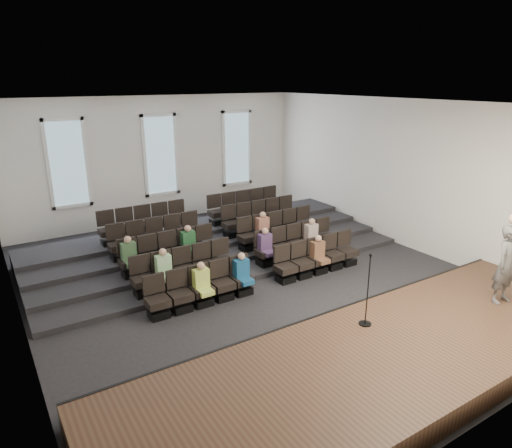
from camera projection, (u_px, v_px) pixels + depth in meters
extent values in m
plane|color=black|center=(253.00, 280.00, 13.33)|extent=(14.00, 14.00, 0.00)
cube|color=white|center=(253.00, 103.00, 11.80)|extent=(12.00, 14.00, 0.02)
cube|color=white|center=(160.00, 160.00, 18.21)|extent=(12.00, 0.04, 5.00)
cube|color=white|center=(498.00, 295.00, 6.92)|extent=(12.00, 0.04, 5.00)
cube|color=white|center=(8.00, 236.00, 9.50)|extent=(0.04, 14.00, 5.00)
cube|color=white|center=(402.00, 174.00, 15.63)|extent=(0.04, 14.00, 5.00)
cube|color=#442F1D|center=(388.00, 359.00, 9.15)|extent=(11.80, 3.60, 0.50)
cube|color=black|center=(329.00, 321.00, 10.58)|extent=(11.80, 0.06, 0.52)
cube|color=black|center=(216.00, 253.00, 15.18)|extent=(11.80, 4.80, 0.15)
cube|color=black|center=(209.00, 246.00, 15.58)|extent=(11.80, 3.75, 0.30)
cube|color=black|center=(202.00, 240.00, 15.98)|extent=(11.80, 2.70, 0.45)
cube|color=black|center=(196.00, 233.00, 16.38)|extent=(11.80, 1.65, 0.60)
cube|color=black|center=(159.00, 313.00, 11.23)|extent=(0.47, 0.43, 0.20)
cube|color=black|center=(158.00, 302.00, 11.13)|extent=(0.55, 0.50, 0.19)
cube|color=black|center=(154.00, 284.00, 11.18)|extent=(0.55, 0.08, 0.50)
cube|color=black|center=(181.00, 307.00, 11.53)|extent=(0.47, 0.43, 0.20)
cube|color=black|center=(181.00, 296.00, 11.44)|extent=(0.55, 0.50, 0.19)
cube|color=black|center=(176.00, 278.00, 11.48)|extent=(0.55, 0.08, 0.50)
cube|color=black|center=(203.00, 301.00, 11.84)|extent=(0.47, 0.43, 0.20)
cube|color=black|center=(202.00, 290.00, 11.74)|extent=(0.55, 0.50, 0.19)
cube|color=black|center=(198.00, 273.00, 11.79)|extent=(0.55, 0.08, 0.50)
cube|color=black|center=(223.00, 296.00, 12.14)|extent=(0.47, 0.43, 0.20)
cube|color=black|center=(223.00, 285.00, 12.05)|extent=(0.55, 0.50, 0.19)
cube|color=black|center=(219.00, 268.00, 12.09)|extent=(0.55, 0.08, 0.50)
cube|color=black|center=(242.00, 290.00, 12.45)|extent=(0.47, 0.43, 0.20)
cube|color=black|center=(242.00, 280.00, 12.35)|extent=(0.55, 0.50, 0.19)
cube|color=black|center=(238.00, 263.00, 12.40)|extent=(0.55, 0.08, 0.50)
cube|color=black|center=(285.00, 278.00, 13.19)|extent=(0.47, 0.43, 0.20)
cube|color=black|center=(286.00, 269.00, 13.09)|extent=(0.55, 0.50, 0.19)
cube|color=black|center=(282.00, 253.00, 13.14)|extent=(0.55, 0.08, 0.50)
cube|color=black|center=(302.00, 274.00, 13.49)|extent=(0.47, 0.43, 0.20)
cube|color=black|center=(302.00, 264.00, 13.40)|extent=(0.55, 0.50, 0.19)
cube|color=black|center=(298.00, 249.00, 13.44)|extent=(0.55, 0.08, 0.50)
cube|color=black|center=(318.00, 269.00, 13.80)|extent=(0.47, 0.43, 0.20)
cube|color=black|center=(318.00, 260.00, 13.70)|extent=(0.55, 0.50, 0.19)
cube|color=black|center=(314.00, 245.00, 13.75)|extent=(0.55, 0.08, 0.50)
cube|color=black|center=(333.00, 265.00, 14.10)|extent=(0.47, 0.43, 0.20)
cube|color=black|center=(333.00, 256.00, 14.01)|extent=(0.55, 0.50, 0.19)
cube|color=black|center=(329.00, 242.00, 14.05)|extent=(0.55, 0.08, 0.50)
cube|color=black|center=(347.00, 261.00, 14.41)|extent=(0.47, 0.43, 0.20)
cube|color=black|center=(348.00, 252.00, 14.31)|extent=(0.55, 0.50, 0.19)
cube|color=black|center=(344.00, 238.00, 14.36)|extent=(0.55, 0.08, 0.50)
cube|color=black|center=(144.00, 292.00, 12.03)|extent=(0.47, 0.43, 0.20)
cube|color=black|center=(143.00, 281.00, 11.93)|extent=(0.55, 0.50, 0.19)
cube|color=black|center=(139.00, 264.00, 11.97)|extent=(0.55, 0.08, 0.50)
cube|color=black|center=(165.00, 287.00, 12.33)|extent=(0.47, 0.43, 0.20)
cube|color=black|center=(165.00, 276.00, 12.24)|extent=(0.55, 0.50, 0.19)
cube|color=black|center=(161.00, 259.00, 12.28)|extent=(0.55, 0.08, 0.50)
cube|color=black|center=(186.00, 281.00, 12.64)|extent=(0.47, 0.43, 0.20)
cube|color=black|center=(185.00, 271.00, 12.54)|extent=(0.55, 0.50, 0.19)
cube|color=black|center=(181.00, 255.00, 12.59)|extent=(0.55, 0.08, 0.50)
cube|color=black|center=(205.00, 277.00, 12.94)|extent=(0.47, 0.43, 0.20)
cube|color=black|center=(205.00, 267.00, 12.85)|extent=(0.55, 0.50, 0.19)
cube|color=black|center=(201.00, 251.00, 12.89)|extent=(0.55, 0.08, 0.50)
cube|color=black|center=(224.00, 272.00, 13.25)|extent=(0.47, 0.43, 0.20)
cube|color=black|center=(224.00, 262.00, 13.15)|extent=(0.55, 0.50, 0.19)
cube|color=black|center=(220.00, 247.00, 13.20)|extent=(0.55, 0.08, 0.50)
cube|color=black|center=(265.00, 262.00, 13.99)|extent=(0.47, 0.43, 0.20)
cube|color=black|center=(266.00, 252.00, 13.89)|extent=(0.55, 0.50, 0.19)
cube|color=black|center=(262.00, 238.00, 13.93)|extent=(0.55, 0.08, 0.50)
cube|color=black|center=(281.00, 258.00, 14.29)|extent=(0.47, 0.43, 0.20)
cube|color=black|center=(282.00, 249.00, 14.20)|extent=(0.55, 0.50, 0.19)
cube|color=black|center=(278.00, 234.00, 14.24)|extent=(0.55, 0.08, 0.50)
cube|color=black|center=(297.00, 254.00, 14.60)|extent=(0.47, 0.43, 0.20)
cube|color=black|center=(297.00, 245.00, 14.50)|extent=(0.55, 0.50, 0.19)
cube|color=black|center=(293.00, 231.00, 14.54)|extent=(0.55, 0.08, 0.50)
cube|color=black|center=(311.00, 250.00, 14.90)|extent=(0.47, 0.43, 0.20)
cube|color=black|center=(312.00, 242.00, 14.81)|extent=(0.55, 0.50, 0.19)
cube|color=black|center=(308.00, 228.00, 14.85)|extent=(0.55, 0.08, 0.50)
cube|color=black|center=(325.00, 247.00, 15.21)|extent=(0.47, 0.43, 0.20)
cube|color=black|center=(326.00, 238.00, 15.11)|extent=(0.55, 0.50, 0.19)
cube|color=black|center=(322.00, 225.00, 15.16)|extent=(0.55, 0.08, 0.50)
cube|color=black|center=(131.00, 273.00, 12.83)|extent=(0.47, 0.42, 0.20)
cube|color=black|center=(130.00, 263.00, 12.73)|extent=(0.55, 0.50, 0.19)
cube|color=black|center=(126.00, 247.00, 12.77)|extent=(0.55, 0.08, 0.50)
cube|color=black|center=(151.00, 268.00, 13.13)|extent=(0.47, 0.42, 0.20)
cube|color=black|center=(151.00, 258.00, 13.04)|extent=(0.55, 0.50, 0.19)
cube|color=black|center=(147.00, 243.00, 13.08)|extent=(0.55, 0.08, 0.50)
cube|color=black|center=(171.00, 264.00, 13.44)|extent=(0.47, 0.42, 0.20)
cube|color=black|center=(170.00, 254.00, 13.34)|extent=(0.55, 0.50, 0.19)
cube|color=black|center=(167.00, 239.00, 13.38)|extent=(0.55, 0.08, 0.50)
cube|color=black|center=(190.00, 260.00, 13.74)|extent=(0.47, 0.42, 0.20)
cube|color=black|center=(189.00, 250.00, 13.65)|extent=(0.55, 0.50, 0.19)
cube|color=black|center=(186.00, 235.00, 13.69)|extent=(0.55, 0.08, 0.50)
cube|color=black|center=(208.00, 256.00, 14.05)|extent=(0.47, 0.42, 0.20)
cube|color=black|center=(207.00, 246.00, 13.95)|extent=(0.55, 0.50, 0.19)
cube|color=black|center=(204.00, 232.00, 13.99)|extent=(0.55, 0.08, 0.50)
cube|color=black|center=(248.00, 247.00, 14.78)|extent=(0.47, 0.42, 0.20)
cube|color=black|center=(248.00, 238.00, 14.69)|extent=(0.55, 0.50, 0.19)
cube|color=black|center=(244.00, 224.00, 14.73)|extent=(0.55, 0.08, 0.50)
cube|color=black|center=(263.00, 244.00, 15.09)|extent=(0.47, 0.42, 0.20)
cube|color=black|center=(263.00, 235.00, 14.99)|extent=(0.55, 0.50, 0.19)
cube|color=black|center=(260.00, 221.00, 15.04)|extent=(0.55, 0.08, 0.50)
cube|color=black|center=(278.00, 240.00, 15.40)|extent=(0.47, 0.42, 0.20)
cube|color=black|center=(278.00, 232.00, 15.30)|extent=(0.55, 0.50, 0.19)
cube|color=black|center=(275.00, 218.00, 15.34)|extent=(0.55, 0.08, 0.50)
cube|color=black|center=(292.00, 237.00, 15.70)|extent=(0.47, 0.42, 0.20)
cube|color=black|center=(292.00, 229.00, 15.61)|extent=(0.55, 0.50, 0.19)
cube|color=black|center=(289.00, 216.00, 15.65)|extent=(0.55, 0.08, 0.50)
cube|color=black|center=(306.00, 234.00, 16.01)|extent=(0.47, 0.42, 0.20)
cube|color=black|center=(306.00, 226.00, 15.91)|extent=(0.55, 0.50, 0.19)
cube|color=black|center=(303.00, 213.00, 15.95)|extent=(0.55, 0.08, 0.50)
cube|color=black|center=(120.00, 256.00, 13.62)|extent=(0.47, 0.42, 0.20)
cube|color=black|center=(119.00, 246.00, 13.53)|extent=(0.55, 0.50, 0.19)
cube|color=black|center=(115.00, 231.00, 13.57)|extent=(0.55, 0.08, 0.50)
cube|color=black|center=(139.00, 252.00, 13.93)|extent=(0.47, 0.42, 0.20)
cube|color=black|center=(138.00, 243.00, 13.83)|extent=(0.55, 0.50, 0.19)
cube|color=black|center=(135.00, 228.00, 13.88)|extent=(0.55, 0.08, 0.50)
cube|color=black|center=(158.00, 248.00, 14.23)|extent=(0.47, 0.42, 0.20)
cube|color=black|center=(157.00, 239.00, 14.14)|extent=(0.55, 0.50, 0.19)
cube|color=black|center=(154.00, 225.00, 14.18)|extent=(0.55, 0.08, 0.50)
cube|color=black|center=(176.00, 245.00, 14.54)|extent=(0.47, 0.42, 0.20)
cube|color=black|center=(175.00, 236.00, 14.44)|extent=(0.55, 0.50, 0.19)
cube|color=black|center=(172.00, 222.00, 14.49)|extent=(0.55, 0.08, 0.50)
cube|color=black|center=(193.00, 241.00, 14.85)|extent=(0.47, 0.42, 0.20)
cube|color=black|center=(193.00, 232.00, 14.75)|extent=(0.55, 0.50, 0.19)
cube|color=black|center=(189.00, 219.00, 14.79)|extent=(0.55, 0.08, 0.50)
cube|color=black|center=(232.00, 234.00, 15.58)|extent=(0.47, 0.42, 0.20)
cube|color=black|center=(232.00, 225.00, 15.49)|extent=(0.55, 0.50, 0.19)
cube|color=black|center=(228.00, 212.00, 15.53)|extent=(0.55, 0.08, 0.50)
cube|color=black|center=(247.00, 231.00, 15.89)|extent=(0.47, 0.42, 0.20)
cube|color=black|center=(247.00, 222.00, 15.79)|extent=(0.55, 0.50, 0.19)
cube|color=black|center=(243.00, 209.00, 15.84)|extent=(0.55, 0.08, 0.50)
cube|color=black|center=(261.00, 228.00, 16.19)|extent=(0.47, 0.42, 0.20)
cube|color=black|center=(261.00, 219.00, 16.10)|extent=(0.55, 0.50, 0.19)
cube|color=black|center=(258.00, 207.00, 16.14)|extent=(0.55, 0.08, 0.50)
cube|color=black|center=(275.00, 225.00, 16.50)|extent=(0.47, 0.42, 0.20)
cube|color=black|center=(275.00, 217.00, 16.40)|extent=(0.55, 0.50, 0.19)
cube|color=black|center=(272.00, 205.00, 16.45)|extent=(0.55, 0.08, 0.50)
cube|color=black|center=(288.00, 222.00, 16.80)|extent=(0.47, 0.42, 0.20)
cube|color=black|center=(289.00, 214.00, 16.71)|extent=(0.55, 0.50, 0.19)
cube|color=black|center=(285.00, 202.00, 16.75)|extent=(0.55, 0.08, 0.50)
cube|color=black|center=(109.00, 241.00, 14.42)|extent=(0.47, 0.42, 0.20)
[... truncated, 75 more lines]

